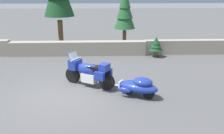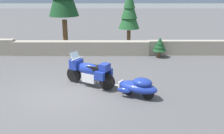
{
  "view_description": "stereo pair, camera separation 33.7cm",
  "coord_description": "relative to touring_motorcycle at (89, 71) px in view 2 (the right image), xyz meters",
  "views": [
    {
      "loc": [
        1.48,
        -8.73,
        3.86
      ],
      "look_at": [
        1.84,
        0.71,
        0.85
      ],
      "focal_mm": 40.19,
      "sensor_mm": 36.0,
      "label": 1
    },
    {
      "loc": [
        1.82,
        -8.73,
        3.86
      ],
      "look_at": [
        1.84,
        0.71,
        0.85
      ],
      "focal_mm": 40.19,
      "sensor_mm": 36.0,
      "label": 2
    }
  ],
  "objects": [
    {
      "name": "pine_sapling_near",
      "position": [
        3.64,
        4.39,
        0.1
      ],
      "size": [
        0.8,
        0.8,
        1.16
      ],
      "color": "brown",
      "rests_on": "ground"
    },
    {
      "name": "stone_guard_wall",
      "position": [
        -1.13,
        4.95,
        -0.19
      ],
      "size": [
        24.0,
        0.6,
        0.94
      ],
      "color": "gray",
      "rests_on": "ground"
    },
    {
      "name": "pine_tree_secondary",
      "position": [
        2.02,
        6.82,
        1.84
      ],
      "size": [
        1.37,
        1.37,
        3.94
      ],
      "color": "brown",
      "rests_on": "ground"
    },
    {
      "name": "ground_plane",
      "position": [
        -0.91,
        -0.86,
        -0.62
      ],
      "size": [
        80.0,
        80.0,
        0.0
      ],
      "primitive_type": "plane",
      "color": "#4C4C4F"
    },
    {
      "name": "touring_motorcycle",
      "position": [
        0.0,
        0.0,
        0.0
      ],
      "size": [
        2.06,
        1.44,
        1.33
      ],
      "color": "black",
      "rests_on": "ground"
    },
    {
      "name": "car_shaped_trailer",
      "position": [
        1.86,
        -1.11,
        -0.21
      ],
      "size": [
        2.08,
        1.44,
        0.76
      ],
      "color": "black",
      "rests_on": "ground"
    }
  ]
}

